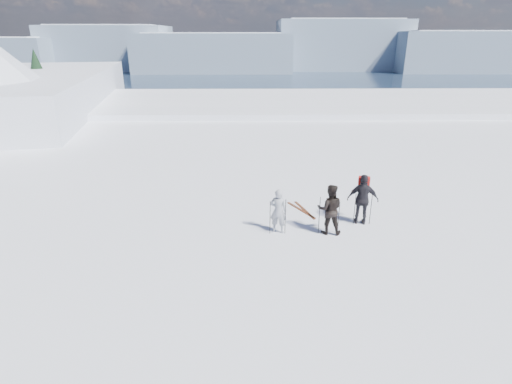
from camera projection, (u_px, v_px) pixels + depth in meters
lake_basin at (273, 169)px, 40.63m from camera, size 820.00×820.00×71.62m
far_mountain_range at (279, 48)px, 436.56m from camera, size 770.00×110.00×53.00m
skier_grey at (278, 211)px, 13.16m from camera, size 0.63×0.50×1.54m
skier_dark at (330, 209)px, 13.06m from camera, size 0.92×0.76×1.72m
skier_pack at (363, 200)px, 13.73m from camera, size 1.12×0.66×1.80m
backpack at (366, 165)px, 13.53m from camera, size 0.42×0.29×0.52m
ski_poles at (324, 214)px, 13.33m from camera, size 3.55×0.71×1.32m
skis_loose at (303, 210)px, 15.08m from camera, size 0.91×1.65×0.03m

